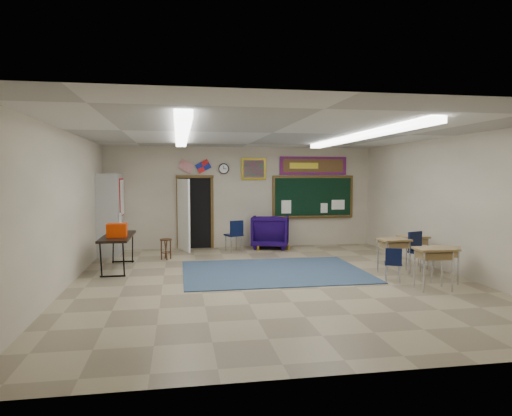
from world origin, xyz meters
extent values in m
plane|color=#9C8C6B|center=(0.00, 0.00, 0.00)|extent=(9.00, 9.00, 0.00)
cube|color=beige|center=(0.00, 4.50, 1.50)|extent=(8.00, 0.04, 3.00)
cube|color=beige|center=(0.00, -4.50, 1.50)|extent=(8.00, 0.04, 3.00)
cube|color=beige|center=(-4.00, 0.00, 1.50)|extent=(0.04, 9.00, 3.00)
cube|color=beige|center=(4.00, 0.00, 1.50)|extent=(0.04, 9.00, 3.00)
cube|color=silver|center=(0.00, 0.00, 3.00)|extent=(8.00, 9.00, 0.04)
cube|color=#2F435B|center=(0.20, 0.80, 0.01)|extent=(4.00, 3.00, 0.02)
cube|color=black|center=(-1.40, 4.49, 1.05)|extent=(0.95, 0.04, 2.10)
cube|color=white|center=(-1.75, 4.05, 1.03)|extent=(0.35, 0.86, 2.05)
cube|color=brown|center=(2.20, 4.47, 1.50)|extent=(2.55, 0.05, 1.30)
cube|color=black|center=(2.20, 4.46, 1.50)|extent=(2.40, 0.03, 1.15)
cube|color=brown|center=(2.20, 4.41, 0.90)|extent=(2.40, 0.12, 0.04)
cube|color=red|center=(2.20, 4.47, 2.45)|extent=(2.10, 0.04, 0.55)
cube|color=brown|center=(2.20, 4.46, 2.45)|extent=(1.90, 0.03, 0.40)
cube|color=olive|center=(0.35, 4.47, 2.35)|extent=(0.75, 0.05, 0.65)
cube|color=#A51466|center=(0.35, 4.46, 2.35)|extent=(0.62, 0.03, 0.52)
cylinder|color=black|center=(-0.55, 4.47, 2.35)|extent=(0.32, 0.05, 0.32)
cylinder|color=white|center=(-0.55, 4.45, 2.35)|extent=(0.26, 0.02, 0.26)
cube|color=#A7A7A3|center=(-3.72, 3.85, 1.10)|extent=(0.55, 1.25, 2.20)
imported|color=#130538|center=(0.80, 4.15, 0.49)|extent=(1.31, 1.33, 0.98)
cube|color=olive|center=(2.75, 0.19, 0.75)|extent=(0.68, 0.53, 0.04)
cube|color=olive|center=(2.75, 0.19, 0.64)|extent=(0.59, 0.45, 0.13)
cube|color=olive|center=(3.46, 0.67, 0.73)|extent=(0.64, 0.48, 0.04)
cube|color=olive|center=(3.46, 0.67, 0.63)|extent=(0.55, 0.41, 0.13)
cube|color=olive|center=(2.81, -1.28, 0.77)|extent=(0.70, 0.54, 0.04)
cube|color=olive|center=(2.81, -1.28, 0.66)|extent=(0.60, 0.46, 0.13)
cube|color=olive|center=(3.40, -0.72, 0.69)|extent=(0.74, 0.69, 0.04)
cube|color=olive|center=(3.40, -0.72, 0.59)|extent=(0.63, 0.59, 0.12)
cube|color=black|center=(-3.26, 1.69, 0.76)|extent=(0.65, 1.90, 0.05)
cube|color=#ED4604|center=(-3.24, 1.43, 0.93)|extent=(0.42, 0.32, 0.29)
cylinder|color=#492616|center=(-2.21, 2.76, 0.51)|extent=(0.30, 0.30, 0.04)
torus|color=#492616|center=(-2.21, 2.76, 0.18)|extent=(0.25, 0.25, 0.02)
camera|label=1|loc=(-1.87, -9.03, 2.13)|focal=32.00mm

